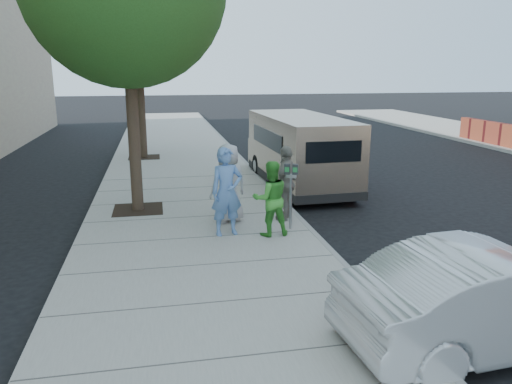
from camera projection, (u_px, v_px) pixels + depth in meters
ground at (246, 241)px, 10.54m from camera, size 120.00×120.00×0.00m
sidewalk at (199, 241)px, 10.34m from camera, size 5.00×60.00×0.15m
curb_face at (312, 233)px, 10.80m from camera, size 0.12×60.00×0.16m
tree_far at (139, 31)px, 18.46m from camera, size 3.92×3.80×6.49m
parking_meter at (291, 182)px, 10.64m from camera, size 0.31×0.20×1.43m
van at (299, 150)px, 15.13m from camera, size 2.17×5.90×2.16m
sedan at (497, 297)px, 6.41m from camera, size 4.29×1.82×1.38m
person_officer at (227, 192)px, 10.30m from camera, size 0.74×0.55×1.84m
person_green_shirt at (271, 199)px, 10.29m from camera, size 0.79×0.63×1.57m
person_gray_shirt at (229, 183)px, 11.20m from camera, size 1.01×0.82×1.78m
person_striped_polo at (286, 183)px, 11.38m from camera, size 0.93×1.06×1.71m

